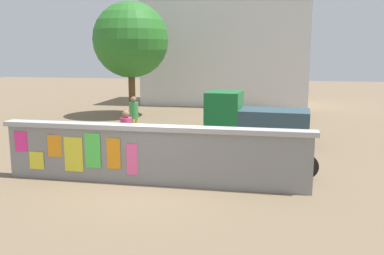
# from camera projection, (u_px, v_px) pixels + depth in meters

# --- Properties ---
(ground) EXTENTS (60.00, 60.00, 0.00)m
(ground) POSITION_uv_depth(u_px,v_px,m) (205.00, 128.00, 18.53)
(ground) COLOR #7A664C
(poster_wall) EXTENTS (7.91, 0.42, 1.49)m
(poster_wall) POSITION_uv_depth(u_px,v_px,m) (152.00, 154.00, 10.67)
(poster_wall) COLOR gray
(poster_wall) RESTS_ON ground
(auto_rickshaw_truck) EXTENTS (3.69, 1.73, 1.85)m
(auto_rickshaw_truck) POSITION_uv_depth(u_px,v_px,m) (252.00, 119.00, 15.33)
(auto_rickshaw_truck) COLOR black
(auto_rickshaw_truck) RESTS_ON ground
(motorcycle) EXTENTS (1.90, 0.56, 0.87)m
(motorcycle) POSITION_uv_depth(u_px,v_px,m) (177.00, 142.00, 13.52)
(motorcycle) COLOR black
(motorcycle) RESTS_ON ground
(bicycle_near) EXTENTS (1.71, 0.44, 0.95)m
(bicycle_near) POSITION_uv_depth(u_px,v_px,m) (93.00, 142.00, 13.95)
(bicycle_near) COLOR black
(bicycle_near) RESTS_ON ground
(bicycle_far) EXTENTS (1.71, 0.44, 0.95)m
(bicycle_far) POSITION_uv_depth(u_px,v_px,m) (285.00, 164.00, 11.26)
(bicycle_far) COLOR black
(bicycle_far) RESTS_ON ground
(person_walking) EXTENTS (0.45, 0.45, 1.62)m
(person_walking) POSITION_uv_depth(u_px,v_px,m) (126.00, 132.00, 12.43)
(person_walking) COLOR #3F994C
(person_walking) RESTS_ON ground
(person_bystander) EXTENTS (0.34, 0.34, 1.62)m
(person_bystander) POSITION_uv_depth(u_px,v_px,m) (134.00, 113.00, 16.01)
(person_bystander) COLOR yellow
(person_bystander) RESTS_ON ground
(tree_roadside) EXTENTS (3.75, 3.75, 5.69)m
(tree_roadside) POSITION_uv_depth(u_px,v_px,m) (131.00, 40.00, 21.26)
(tree_roadside) COLOR brown
(tree_roadside) RESTS_ON ground
(building_background) EXTENTS (10.11, 4.74, 7.02)m
(building_background) POSITION_uv_depth(u_px,v_px,m) (226.00, 46.00, 26.54)
(building_background) COLOR silver
(building_background) RESTS_ON ground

